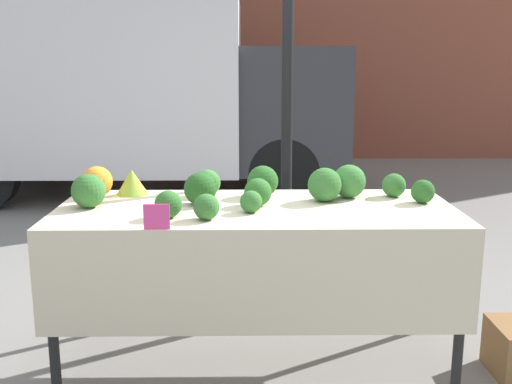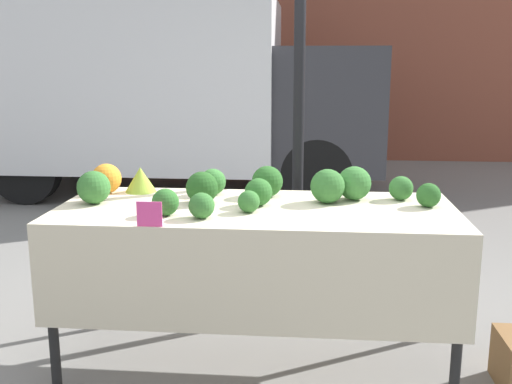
% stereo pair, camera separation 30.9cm
% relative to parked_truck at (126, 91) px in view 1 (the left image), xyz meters
% --- Properties ---
extents(ground_plane, '(40.00, 40.00, 0.00)m').
position_rel_parked_truck_xyz_m(ground_plane, '(1.53, -4.38, -1.27)').
color(ground_plane, gray).
extents(tent_pole, '(0.07, 0.07, 2.56)m').
position_rel_parked_truck_xyz_m(tent_pole, '(1.73, -3.68, 0.01)').
color(tent_pole, black).
rests_on(tent_pole, ground_plane).
extents(parked_truck, '(4.93, 2.03, 2.34)m').
position_rel_parked_truck_xyz_m(parked_truck, '(0.00, 0.00, 0.00)').
color(parked_truck, white).
rests_on(parked_truck, ground_plane).
extents(market_table, '(2.07, 0.86, 0.88)m').
position_rel_parked_truck_xyz_m(market_table, '(1.53, -4.45, -0.50)').
color(market_table, beige).
rests_on(market_table, ground_plane).
extents(orange_cauliflower, '(0.17, 0.17, 0.17)m').
position_rel_parked_truck_xyz_m(orange_cauliflower, '(0.64, -4.12, -0.30)').
color(orange_cauliflower, orange).
rests_on(orange_cauliflower, market_table).
extents(romanesco_head, '(0.18, 0.18, 0.14)m').
position_rel_parked_truck_xyz_m(romanesco_head, '(0.83, -4.07, -0.32)').
color(romanesco_head, '#93B238').
rests_on(romanesco_head, market_table).
extents(broccoli_head_0, '(0.13, 0.13, 0.13)m').
position_rel_parked_truck_xyz_m(broccoli_head_0, '(1.29, -4.63, -0.32)').
color(broccoli_head_0, '#336B2D').
rests_on(broccoli_head_0, market_table).
extents(broccoli_head_1, '(0.17, 0.17, 0.17)m').
position_rel_parked_truck_xyz_m(broccoli_head_1, '(1.57, -4.13, -0.30)').
color(broccoli_head_1, '#285B23').
rests_on(broccoli_head_1, market_table).
extents(broccoli_head_2, '(0.17, 0.17, 0.17)m').
position_rel_parked_truck_xyz_m(broccoli_head_2, '(1.23, -4.33, -0.30)').
color(broccoli_head_2, '#23511E').
rests_on(broccoli_head_2, market_table).
extents(broccoli_head_3, '(0.13, 0.13, 0.13)m').
position_rel_parked_truck_xyz_m(broccoli_head_3, '(2.30, -4.15, -0.32)').
color(broccoli_head_3, '#336B2D').
rests_on(broccoli_head_3, market_table).
extents(broccoli_head_4, '(0.18, 0.18, 0.18)m').
position_rel_parked_truck_xyz_m(broccoli_head_4, '(2.04, -4.17, -0.30)').
color(broccoli_head_4, '#387533').
rests_on(broccoli_head_4, market_table).
extents(broccoli_head_5, '(0.15, 0.15, 0.15)m').
position_rel_parked_truck_xyz_m(broccoli_head_5, '(1.26, -4.11, -0.31)').
color(broccoli_head_5, '#387533').
rests_on(broccoli_head_5, market_table).
extents(broccoli_head_6, '(0.13, 0.13, 0.13)m').
position_rel_parked_truck_xyz_m(broccoli_head_6, '(2.42, -4.30, -0.32)').
color(broccoli_head_6, '#285B23').
rests_on(broccoli_head_6, market_table).
extents(broccoli_head_7, '(0.18, 0.18, 0.18)m').
position_rel_parked_truck_xyz_m(broccoli_head_7, '(0.66, -4.38, -0.30)').
color(broccoli_head_7, '#336B2D').
rests_on(broccoli_head_7, market_table).
extents(broccoli_head_8, '(0.18, 0.18, 0.18)m').
position_rel_parked_truck_xyz_m(broccoli_head_8, '(1.90, -4.26, -0.30)').
color(broccoli_head_8, '#336B2D').
rests_on(broccoli_head_8, market_table).
extents(broccoli_head_9, '(0.15, 0.15, 0.15)m').
position_rel_parked_truck_xyz_m(broccoli_head_9, '(1.54, -4.35, -0.32)').
color(broccoli_head_9, '#2D6628').
rests_on(broccoli_head_9, market_table).
extents(broccoli_head_10, '(0.13, 0.13, 0.13)m').
position_rel_parked_truck_xyz_m(broccoli_head_10, '(1.10, -4.59, -0.32)').
color(broccoli_head_10, '#2D6628').
rests_on(broccoli_head_10, market_table).
extents(broccoli_head_11, '(0.11, 0.11, 0.11)m').
position_rel_parked_truck_xyz_m(broccoli_head_11, '(1.50, -4.50, -0.33)').
color(broccoli_head_11, '#336B2D').
rests_on(broccoli_head_11, market_table).
extents(price_sign, '(0.12, 0.01, 0.12)m').
position_rel_parked_truck_xyz_m(price_sign, '(1.07, -4.80, -0.33)').
color(price_sign, '#EF4793').
rests_on(price_sign, market_table).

